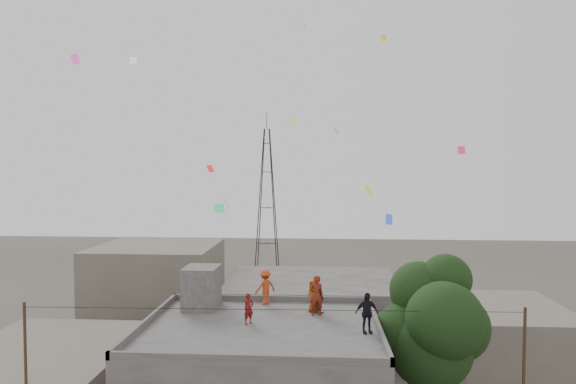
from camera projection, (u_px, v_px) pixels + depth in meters
name	position (u px, v px, depth m)	size (l,w,h in m)	color
parapet	(261.00, 323.00, 20.46)	(10.00, 8.00, 0.30)	#444240
stair_head_box	(202.00, 287.00, 23.21)	(1.60, 1.80, 2.00)	#444240
neighbor_north	(312.00, 314.00, 34.45)	(12.00, 9.00, 5.00)	#444240
neighbor_northwest	(157.00, 290.00, 37.15)	(9.00, 8.00, 7.00)	#62584D
neighbor_east	(505.00, 341.00, 29.73)	(7.00, 8.00, 4.40)	#62584D
tree	(434.00, 325.00, 20.60)	(4.90, 4.60, 9.10)	black
transmission_tower	(267.00, 200.00, 60.47)	(2.97, 2.97, 20.01)	black
person_red_adult	(316.00, 295.00, 22.01)	(0.68, 0.44, 1.85)	maroon
person_orange_child	(314.00, 296.00, 22.53)	(0.75, 0.49, 1.53)	#A54112
person_dark_child	(318.00, 299.00, 22.50)	(0.60, 0.47, 1.24)	black
person_dark_adult	(367.00, 313.00, 19.59)	(0.98, 0.41, 1.67)	black
person_orange_adult	(265.00, 287.00, 23.83)	(1.12, 0.64, 1.73)	#C13F16
person_red_child	(249.00, 309.00, 20.77)	(0.49, 0.32, 1.34)	maroon
kites	(281.00, 131.00, 26.46)	(20.01, 13.43, 12.89)	red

